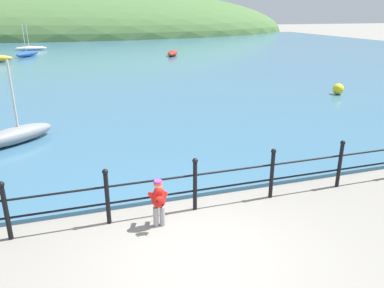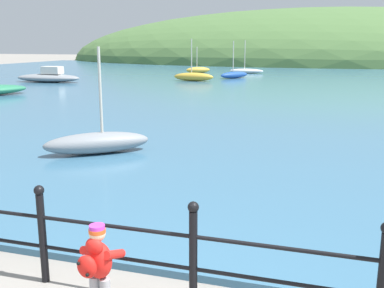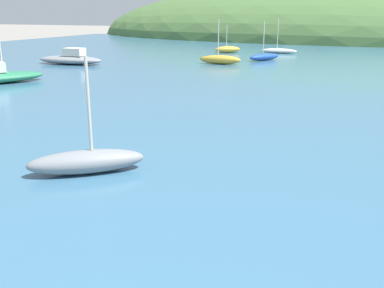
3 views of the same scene
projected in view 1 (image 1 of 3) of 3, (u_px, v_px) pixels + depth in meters
ground_plane at (197, 252)px, 6.76m from camera, size 200.00×200.00×0.00m
water at (90, 56)px, 35.43m from camera, size 80.00×60.00×0.10m
far_hillside at (78, 33)px, 70.82m from camera, size 82.56×45.41×16.15m
iron_railing at (195, 183)px, 8.01m from camera, size 11.25×0.12×1.21m
child_in_coat at (159, 199)px, 7.38m from camera, size 0.41×0.55×1.00m
boat_far_right at (31, 48)px, 39.73m from camera, size 3.22×0.94×2.96m
boat_mid_harbor at (15, 135)px, 11.91m from camera, size 2.52×2.18×2.62m
boat_white_sailboat at (27, 54)px, 34.19m from camera, size 2.18×2.92×2.87m
boat_green_fishing at (172, 53)px, 34.91m from camera, size 1.82×2.82×0.48m
mooring_buoy at (338, 89)px, 18.86m from camera, size 0.55×0.55×0.55m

